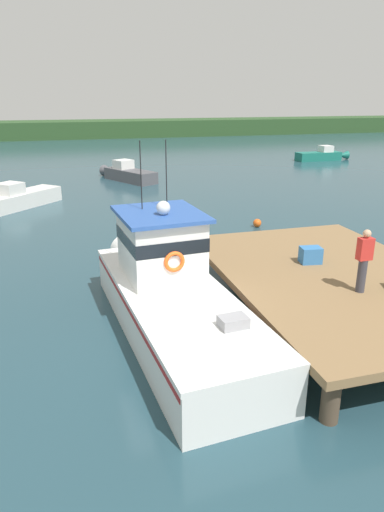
% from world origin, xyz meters
% --- Properties ---
extents(ground_plane, '(200.00, 200.00, 0.00)m').
position_xyz_m(ground_plane, '(0.00, 0.00, 0.00)').
color(ground_plane, '#23424C').
extents(dock, '(6.00, 9.00, 1.20)m').
position_xyz_m(dock, '(4.80, 0.00, 1.07)').
color(dock, '#4C3D2D').
rests_on(dock, ground).
extents(main_fishing_boat, '(3.21, 9.92, 4.80)m').
position_xyz_m(main_fishing_boat, '(0.15, 0.51, 1.01)').
color(main_fishing_boat, white).
rests_on(main_fishing_boat, ground).
extents(crate_stack_mid_dock, '(0.66, 0.52, 0.48)m').
position_xyz_m(crate_stack_mid_dock, '(4.57, 0.96, 1.44)').
color(crate_stack_mid_dock, '#3370B2').
rests_on(crate_stack_mid_dock, dock).
extents(deckhand_by_the_boat, '(0.36, 0.22, 1.63)m').
position_xyz_m(deckhand_by_the_boat, '(4.70, -1.28, 2.06)').
color(deckhand_by_the_boat, '#383842').
rests_on(deckhand_by_the_boat, dock).
extents(moored_boat_far_left, '(4.75, 4.93, 1.45)m').
position_xyz_m(moored_boat_far_left, '(-4.80, 16.20, 0.50)').
color(moored_boat_far_left, silver).
rests_on(moored_boat_far_left, ground).
extents(moored_boat_mid_harbor, '(5.46, 1.52, 1.38)m').
position_xyz_m(moored_boat_mid_harbor, '(21.95, 29.21, 0.48)').
color(moored_boat_mid_harbor, '#196B5B').
rests_on(moored_boat_mid_harbor, ground).
extents(moored_boat_off_the_point, '(3.70, 5.62, 1.46)m').
position_xyz_m(moored_boat_off_the_point, '(2.29, 23.20, 0.50)').
color(moored_boat_off_the_point, '#4C4C51').
rests_on(moored_boat_off_the_point, ground).
extents(mooring_buoy_inshore, '(0.39, 0.39, 0.39)m').
position_xyz_m(mooring_buoy_inshore, '(6.40, 8.95, 0.19)').
color(mooring_buoy_inshore, '#EA5B19').
rests_on(mooring_buoy_inshore, ground).
extents(mooring_buoy_spare_mooring, '(0.48, 0.48, 0.48)m').
position_xyz_m(mooring_buoy_spare_mooring, '(-3.30, 19.01, 0.24)').
color(mooring_buoy_spare_mooring, '#EA5B19').
rests_on(mooring_buoy_spare_mooring, ground).
extents(far_shoreline, '(120.00, 8.00, 2.40)m').
position_xyz_m(far_shoreline, '(0.00, 62.00, 1.20)').
color(far_shoreline, '#284723').
rests_on(far_shoreline, ground).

